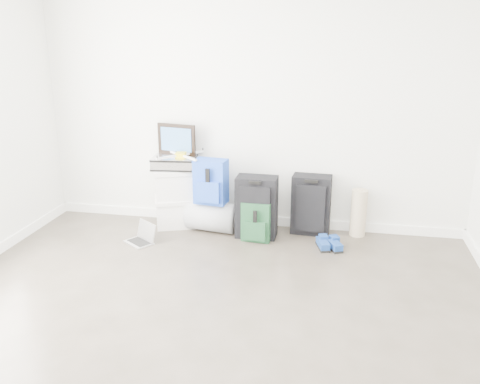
% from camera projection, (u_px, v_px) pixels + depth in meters
% --- Properties ---
extents(ground, '(5.00, 5.00, 0.00)m').
position_uv_depth(ground, '(186.00, 359.00, 3.32)').
color(ground, '#373128').
rests_on(ground, ground).
extents(room_envelope, '(4.52, 5.02, 2.71)m').
position_uv_depth(room_envelope, '(177.00, 93.00, 2.81)').
color(room_envelope, silver).
rests_on(room_envelope, ground).
extents(boxes_stack, '(0.55, 0.50, 0.65)m').
position_uv_depth(boxes_stack, '(176.00, 197.00, 5.52)').
color(boxes_stack, silver).
rests_on(boxes_stack, ground).
extents(briefcase, '(0.48, 0.38, 0.13)m').
position_uv_depth(briefcase, '(174.00, 162.00, 5.40)').
color(briefcase, '#B2B2B7').
rests_on(briefcase, boxes_stack).
extents(painting, '(0.44, 0.11, 0.33)m').
position_uv_depth(painting, '(176.00, 139.00, 5.42)').
color(painting, black).
rests_on(painting, briefcase).
extents(drone, '(0.46, 0.46, 0.05)m').
position_uv_depth(drone, '(181.00, 155.00, 5.34)').
color(drone, yellow).
rests_on(drone, briefcase).
extents(duffel_bag, '(0.56, 0.40, 0.32)m').
position_uv_depth(duffel_bag, '(212.00, 216.00, 5.41)').
color(duffel_bag, gray).
rests_on(duffel_bag, ground).
extents(blue_backpack, '(0.35, 0.28, 0.47)m').
position_uv_depth(blue_backpack, '(211.00, 182.00, 5.26)').
color(blue_backpack, '#1B36B3').
rests_on(blue_backpack, duffel_bag).
extents(large_suitcase, '(0.42, 0.27, 0.64)m').
position_uv_depth(large_suitcase, '(256.00, 207.00, 5.20)').
color(large_suitcase, black).
rests_on(large_suitcase, ground).
extents(green_backpack, '(0.31, 0.23, 0.41)m').
position_uv_depth(green_backpack, '(257.00, 222.00, 5.15)').
color(green_backpack, '#12331C').
rests_on(green_backpack, ground).
extents(carry_on, '(0.41, 0.28, 0.62)m').
position_uv_depth(carry_on, '(311.00, 205.00, 5.30)').
color(carry_on, black).
rests_on(carry_on, ground).
extents(shoes, '(0.28, 0.26, 0.08)m').
position_uv_depth(shoes, '(328.00, 245.00, 4.99)').
color(shoes, black).
rests_on(shoes, ground).
extents(rolled_rug, '(0.16, 0.16, 0.50)m').
position_uv_depth(rolled_rug, '(359.00, 213.00, 5.26)').
color(rolled_rug, tan).
rests_on(rolled_rug, ground).
extents(laptop, '(0.35, 0.33, 0.20)m').
position_uv_depth(laptop, '(142.00, 238.00, 5.14)').
color(laptop, silver).
rests_on(laptop, ground).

